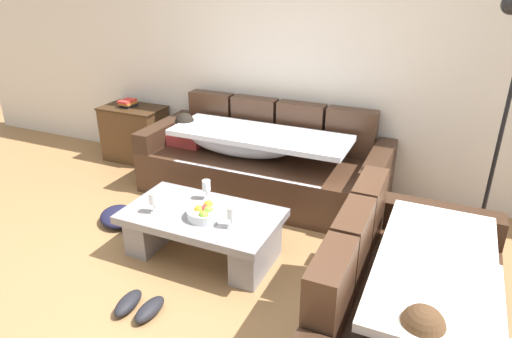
% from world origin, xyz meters
% --- Properties ---
extents(ground_plane, '(14.00, 14.00, 0.00)m').
position_xyz_m(ground_plane, '(0.00, 0.00, 0.00)').
color(ground_plane, olive).
extents(back_wall, '(9.00, 0.10, 2.70)m').
position_xyz_m(back_wall, '(0.00, 2.15, 1.35)').
color(back_wall, silver).
rests_on(back_wall, ground_plane).
extents(couch_along_wall, '(2.39, 0.92, 0.88)m').
position_xyz_m(couch_along_wall, '(-0.24, 1.62, 0.33)').
color(couch_along_wall, '#432A1C').
rests_on(couch_along_wall, ground_plane).
extents(couch_near_window, '(0.92, 1.73, 0.88)m').
position_xyz_m(couch_near_window, '(1.38, 0.04, 0.33)').
color(couch_near_window, '#432A1C').
rests_on(couch_near_window, ground_plane).
extents(coffee_table, '(1.20, 0.68, 0.38)m').
position_xyz_m(coffee_table, '(-0.21, 0.45, 0.24)').
color(coffee_table, gray).
rests_on(coffee_table, ground_plane).
extents(fruit_bowl, '(0.28, 0.28, 0.10)m').
position_xyz_m(fruit_bowl, '(-0.15, 0.40, 0.42)').
color(fruit_bowl, silver).
rests_on(fruit_bowl, coffee_table).
extents(wine_glass_near_left, '(0.07, 0.07, 0.17)m').
position_xyz_m(wine_glass_near_left, '(-0.54, 0.31, 0.50)').
color(wine_glass_near_left, silver).
rests_on(wine_glass_near_left, coffee_table).
extents(wine_glass_near_right, '(0.07, 0.07, 0.17)m').
position_xyz_m(wine_glass_near_right, '(0.10, 0.35, 0.50)').
color(wine_glass_near_right, silver).
rests_on(wine_glass_near_right, coffee_table).
extents(wine_glass_far_back, '(0.07, 0.07, 0.17)m').
position_xyz_m(wine_glass_far_back, '(-0.28, 0.67, 0.50)').
color(wine_glass_far_back, silver).
rests_on(wine_glass_far_back, coffee_table).
extents(open_magazine, '(0.34, 0.30, 0.01)m').
position_xyz_m(open_magazine, '(0.04, 0.56, 0.39)').
color(open_magazine, white).
rests_on(open_magazine, coffee_table).
extents(side_cabinet, '(0.72, 0.44, 0.64)m').
position_xyz_m(side_cabinet, '(-1.93, 1.85, 0.32)').
color(side_cabinet, '#4D321B').
rests_on(side_cabinet, ground_plane).
extents(book_stack_on_cabinet, '(0.15, 0.20, 0.08)m').
position_xyz_m(book_stack_on_cabinet, '(-1.98, 1.85, 0.68)').
color(book_stack_on_cabinet, black).
rests_on(book_stack_on_cabinet, side_cabinet).
extents(floor_lamp, '(0.33, 0.31, 1.95)m').
position_xyz_m(floor_lamp, '(1.73, 1.49, 1.12)').
color(floor_lamp, black).
rests_on(floor_lamp, ground_plane).
extents(pair_of_shoes, '(0.31, 0.28, 0.09)m').
position_xyz_m(pair_of_shoes, '(-0.27, -0.30, 0.04)').
color(pair_of_shoes, black).
rests_on(pair_of_shoes, ground_plane).
extents(crumpled_garment, '(0.51, 0.50, 0.12)m').
position_xyz_m(crumpled_garment, '(-1.16, 0.57, 0.06)').
color(crumpled_garment, '#191933').
rests_on(crumpled_garment, ground_plane).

